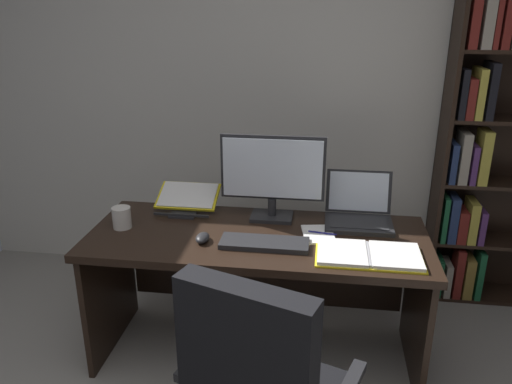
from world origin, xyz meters
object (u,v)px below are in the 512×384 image
keyboard (264,243)px  coffee_mug (122,218)px  reading_stand_with_book (187,198)px  open_binder (369,255)px  pen (322,233)px  computer_mouse (203,238)px  notepad (318,234)px  desk (259,262)px  bookshelf (499,155)px  monitor (272,177)px  laptop (359,213)px

keyboard → coffee_mug: 0.75m
reading_stand_with_book → open_binder: bearing=-24.7°
open_binder → coffee_mug: size_ratio=4.37×
open_binder → pen: 0.29m
computer_mouse → notepad: 0.57m
pen → coffee_mug: 1.02m
desk → computer_mouse: size_ratio=16.20×
bookshelf → notepad: bearing=-143.8°
bookshelf → reading_stand_with_book: 1.85m
bookshelf → reading_stand_with_book: bookshelf is taller
bookshelf → keyboard: bookshelf is taller
keyboard → monitor: bearing=90.0°
keyboard → coffee_mug: (-0.74, 0.10, 0.04)m
laptop → reading_stand_with_book: 0.93m
reading_stand_with_book → pen: reading_stand_with_book is taller
computer_mouse → notepad: size_ratio=0.50×
keyboard → bookshelf: bearing=35.1°
open_binder → computer_mouse: bearing=176.4°
laptop → coffee_mug: 1.22m
laptop → keyboard: laptop is taller
monitor → laptop: bearing=0.9°
monitor → coffee_mug: bearing=-162.9°
monitor → reading_stand_with_book: size_ratio=1.61×
notepad → coffee_mug: bearing=-177.4°
notepad → pen: size_ratio=1.50×
bookshelf → open_binder: bearing=-130.1°
notepad → coffee_mug: coffee_mug is taller
reading_stand_with_book → open_binder: size_ratio=0.70×
bookshelf → open_binder: (-0.81, -0.96, -0.22)m
notepad → pen: (0.02, 0.00, 0.01)m
keyboard → notepad: bearing=30.6°
open_binder → coffee_mug: bearing=172.9°
desk → open_binder: (0.53, -0.24, 0.20)m
computer_mouse → bookshelf: bearing=29.7°
reading_stand_with_book → desk: bearing=-25.3°
desk → bookshelf: bookshelf is taller
pen → open_binder: bearing=-43.2°
coffee_mug → desk: bearing=7.0°
reading_stand_with_book → notepad: (0.73, -0.24, -0.06)m
computer_mouse → pen: computer_mouse is taller
keyboard → coffee_mug: bearing=172.1°
keyboard → computer_mouse: (-0.30, 0.00, 0.01)m
bookshelf → coffee_mug: 2.19m
reading_stand_with_book → laptop: bearing=-3.3°
bookshelf → open_binder: size_ratio=4.05×
monitor → open_binder: size_ratio=1.14×
laptop → reading_stand_with_book: bearing=176.7°
laptop → open_binder: 0.39m
laptop → bookshelf: bearing=34.2°
laptop → pen: size_ratio=2.45×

